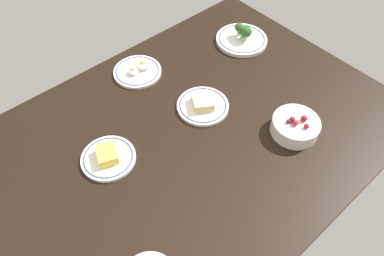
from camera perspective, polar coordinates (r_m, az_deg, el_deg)
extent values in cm
cube|color=black|center=(123.33, 0.00, -1.16)|extent=(138.44, 100.18, 4.00)
cylinder|color=white|center=(157.28, 7.81, 13.60)|extent=(21.35, 21.35, 1.59)
torus|color=#33478C|center=(156.80, 7.84, 13.83)|extent=(19.29, 19.29, 0.50)
cylinder|color=#9EBC72|center=(155.98, 7.89, 14.23)|extent=(1.44, 1.44, 2.73)
sphere|color=#2D6023|center=(154.27, 8.01, 15.09)|extent=(4.11, 4.11, 4.11)
cylinder|color=#9EBC72|center=(157.44, 7.36, 14.67)|extent=(1.29, 1.29, 2.65)
sphere|color=#2D6023|center=(155.86, 7.47, 15.47)|extent=(3.70, 3.70, 3.70)
cylinder|color=#9EBC72|center=(155.28, 8.43, 13.91)|extent=(1.62, 1.62, 2.49)
sphere|color=#2D6023|center=(153.52, 8.56, 14.79)|extent=(4.63, 4.63, 4.63)
cylinder|color=white|center=(128.57, 1.71, 3.48)|extent=(18.49, 18.49, 1.17)
torus|color=#33478C|center=(128.14, 1.72, 3.66)|extent=(16.77, 16.77, 0.50)
cube|color=beige|center=(127.69, 1.73, 3.84)|extent=(10.13, 10.30, 1.20)
cube|color=#E5B24C|center=(126.96, 1.74, 4.15)|extent=(10.13, 10.30, 0.80)
cube|color=beige|center=(126.23, 1.75, 4.46)|extent=(10.13, 10.30, 1.20)
cylinder|color=white|center=(117.69, -13.03, -4.68)|extent=(17.32, 17.32, 1.18)
torus|color=#33478C|center=(117.21, -13.09, -4.52)|extent=(15.74, 15.74, 0.50)
cube|color=#F2D14C|center=(115.86, -13.23, -4.05)|extent=(8.43, 9.26, 3.36)
cylinder|color=white|center=(124.63, 15.92, 0.20)|extent=(15.73, 15.73, 5.07)
torus|color=white|center=(122.75, 16.17, 0.94)|extent=(15.90, 15.90, 0.80)
sphere|color=#59144C|center=(121.17, 14.97, 1.03)|extent=(1.49, 1.49, 1.49)
sphere|color=maroon|center=(121.82, 15.52, 1.36)|extent=(1.90, 1.90, 1.90)
sphere|color=#B2232D|center=(121.02, 16.00, 0.79)|extent=(1.99, 1.99, 1.99)
sphere|color=maroon|center=(121.27, 17.61, 0.27)|extent=(1.75, 1.75, 1.75)
sphere|color=maroon|center=(122.92, 17.25, 1.44)|extent=(2.15, 2.15, 2.15)
cylinder|color=white|center=(142.76, -8.59, 8.76)|extent=(18.45, 18.45, 1.12)
torus|color=#33478C|center=(142.39, -8.61, 8.93)|extent=(16.74, 16.74, 0.50)
ellipsoid|color=white|center=(142.37, -7.72, 9.77)|extent=(4.80, 4.80, 2.64)
sphere|color=yellow|center=(141.59, -7.77, 10.13)|extent=(1.92, 1.92, 1.92)
ellipsoid|color=white|center=(140.67, -9.32, 8.79)|extent=(4.03, 4.03, 2.22)
sphere|color=yellow|center=(140.01, -9.37, 9.10)|extent=(1.61, 1.61, 1.61)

